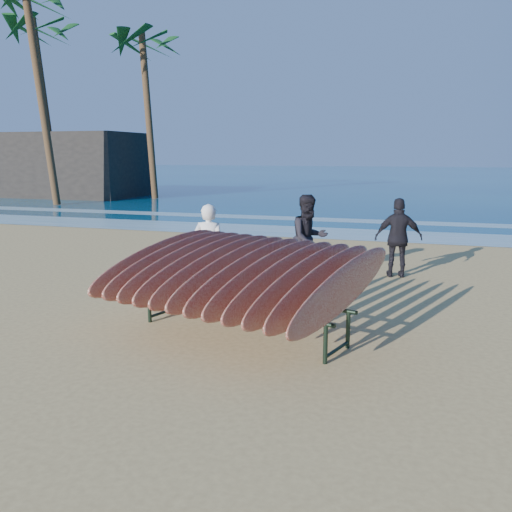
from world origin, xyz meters
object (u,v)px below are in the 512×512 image
object	(u,v)px
palm_mid	(146,46)
palm_right	(40,33)
surfboard_rack	(241,273)
person_white	(209,249)
person_dark_b	(398,238)
palm_left	(35,4)
person_dark_a	(309,238)
building	(69,165)

from	to	relation	value
palm_mid	palm_right	distance (m)	5.79
surfboard_rack	palm_right	xyz separation A→B (m)	(-17.74, 18.86, 7.93)
surfboard_rack	person_white	world-z (taller)	person_white
person_white	person_dark_b	xyz separation A→B (m)	(3.22, 2.37, -0.00)
palm_right	palm_left	bearing A→B (deg)	-53.91
person_dark_a	palm_right	bearing A→B (deg)	95.14
palm_mid	palm_right	xyz separation A→B (m)	(-5.60, -1.26, 0.73)
person_dark_a	person_dark_b	size ratio (longest dim) A/B	1.06
surfboard_rack	palm_left	bearing A→B (deg)	151.51
surfboard_rack	building	world-z (taller)	building
palm_left	building	bearing A→B (deg)	116.27
person_white	person_dark_a	distance (m)	2.11
palm_left	palm_mid	distance (m)	5.86
surfboard_rack	person_dark_a	world-z (taller)	person_dark_a
palm_left	palm_right	distance (m)	4.61
surfboard_rack	palm_left	size ratio (longest dim) A/B	0.38
person_white	building	world-z (taller)	building
person_dark_a	person_white	bearing A→B (deg)	178.95
person_dark_a	palm_left	size ratio (longest dim) A/B	0.17
person_dark_b	building	bearing A→B (deg)	-49.03
building	palm_right	bearing A→B (deg)	-90.92
building	palm_left	world-z (taller)	palm_left
person_white	building	xyz separation A→B (m)	(-16.40, 18.54, 1.02)
person_white	palm_mid	world-z (taller)	palm_mid
building	palm_mid	xyz separation A→B (m)	(5.57, -0.45, 6.24)
person_dark_b	palm_left	world-z (taller)	palm_left
surfboard_rack	palm_right	bearing A→B (deg)	149.97
person_dark_a	palm_mid	distance (m)	21.96
surfboard_rack	palm_left	xyz separation A→B (m)	(-15.03, 15.15, 8.31)
palm_left	surfboard_rack	bearing A→B (deg)	-45.22
surfboard_rack	person_dark_b	xyz separation A→B (m)	(1.91, 4.40, -0.07)
surfboard_rack	palm_right	size ratio (longest dim) A/B	0.40
person_dark_a	building	bearing A→B (deg)	92.08
building	palm_right	size ratio (longest dim) A/B	0.85
person_dark_b	palm_right	size ratio (longest dim) A/B	0.17
person_white	palm_left	bearing A→B (deg)	-50.96
person_white	palm_right	distance (m)	24.84
person_white	palm_right	xyz separation A→B (m)	(-16.43, 16.83, 7.99)
person_dark_a	palm_right	world-z (taller)	palm_right
person_white	building	distance (m)	24.78
surfboard_rack	palm_left	world-z (taller)	palm_left
person_dark_b	palm_left	bearing A→B (deg)	-41.92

